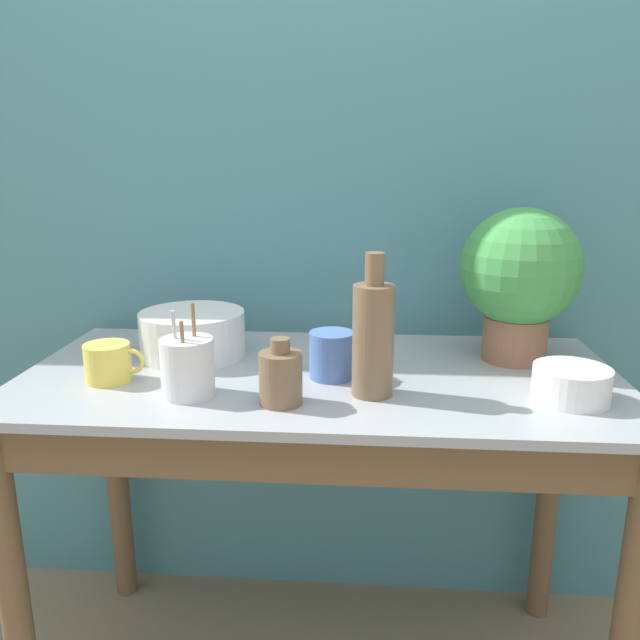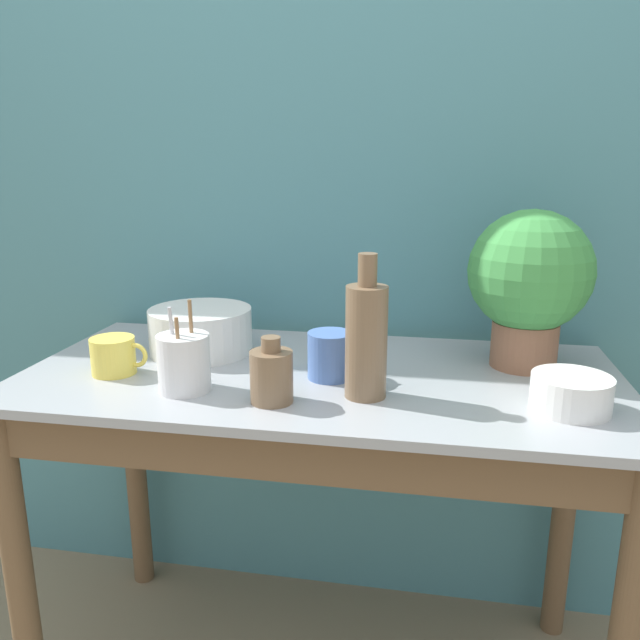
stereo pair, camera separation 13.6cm
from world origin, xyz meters
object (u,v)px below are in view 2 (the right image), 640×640
(mug_yellow, at_px, (114,356))
(bowl_wash_large, at_px, (201,330))
(potted_plant, at_px, (530,279))
(bowl_small_enamel_white, at_px, (571,393))
(bottle_short, at_px, (271,375))
(utensil_cup, at_px, (184,362))
(bottle_tall, at_px, (366,339))
(mug_blue, at_px, (331,355))

(mug_yellow, bearing_deg, bowl_wash_large, 54.64)
(potted_plant, bearing_deg, bowl_small_enamel_white, -77.86)
(potted_plant, xyz_separation_m, mug_yellow, (-0.89, -0.21, -0.16))
(bottle_short, height_order, utensil_cup, utensil_cup)
(bottle_tall, relative_size, mug_yellow, 2.23)
(mug_yellow, height_order, utensil_cup, utensil_cup)
(bowl_small_enamel_white, bearing_deg, utensil_cup, -177.66)
(potted_plant, xyz_separation_m, bottle_tall, (-0.33, -0.25, -0.08))
(mug_yellow, distance_m, mug_blue, 0.48)
(bottle_short, relative_size, mug_yellow, 1.02)
(bottle_tall, height_order, bottle_short, bottle_tall)
(bowl_wash_large, relative_size, mug_yellow, 1.93)
(utensil_cup, bearing_deg, bowl_small_enamel_white, 2.34)
(bottle_short, distance_m, utensil_cup, 0.19)
(bowl_small_enamel_white, height_order, utensil_cup, utensil_cup)
(bowl_wash_large, height_order, utensil_cup, utensil_cup)
(bowl_wash_large, bearing_deg, bottle_short, -48.42)
(bowl_wash_large, bearing_deg, bottle_tall, -27.38)
(potted_plant, bearing_deg, utensil_cup, -158.03)
(mug_blue, height_order, bowl_small_enamel_white, mug_blue)
(bottle_short, bearing_deg, bowl_small_enamel_white, 6.05)
(mug_yellow, bearing_deg, potted_plant, 13.43)
(bottle_short, bearing_deg, utensil_cup, 171.38)
(mug_yellow, xyz_separation_m, bowl_small_enamel_white, (0.95, -0.04, -0.01))
(mug_blue, bearing_deg, bottle_tall, -48.02)
(potted_plant, distance_m, utensil_cup, 0.77)
(mug_blue, height_order, utensil_cup, utensil_cup)
(mug_yellow, relative_size, mug_blue, 0.95)
(potted_plant, relative_size, mug_yellow, 2.76)
(bottle_short, xyz_separation_m, utensil_cup, (-0.19, 0.03, 0.00))
(bottle_tall, distance_m, bowl_small_enamel_white, 0.40)
(bowl_wash_large, relative_size, mug_blue, 1.83)
(mug_blue, xyz_separation_m, utensil_cup, (-0.28, -0.13, 0.01))
(potted_plant, relative_size, bottle_tall, 1.24)
(potted_plant, relative_size, mug_blue, 2.63)
(potted_plant, xyz_separation_m, mug_blue, (-0.42, -0.16, -0.15))
(bowl_wash_large, height_order, mug_blue, bowl_wash_large)
(bowl_wash_large, relative_size, bottle_tall, 0.87)
(bottle_short, height_order, mug_yellow, bottle_short)
(bowl_wash_large, bearing_deg, bowl_small_enamel_white, -15.33)
(utensil_cup, bearing_deg, bottle_tall, 5.13)
(bottle_short, relative_size, bowl_small_enamel_white, 0.88)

